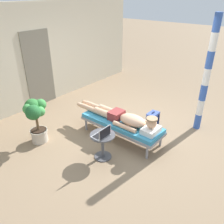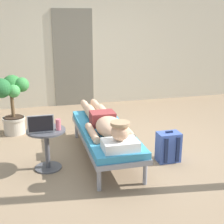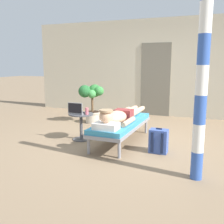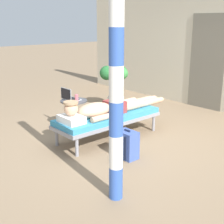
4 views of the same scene
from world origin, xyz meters
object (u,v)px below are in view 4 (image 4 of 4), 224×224
(laptop, at_px, (69,97))
(porch_post, at_px, (116,84))
(lounge_chair, at_px, (108,118))
(drink_glass, at_px, (77,98))
(potted_plant, at_px, (115,82))
(backpack, at_px, (127,145))
(side_table, at_px, (74,109))
(person_reclining, at_px, (106,108))

(laptop, bearing_deg, porch_post, -22.75)
(lounge_chair, xyz_separation_m, drink_glass, (-0.63, -0.18, 0.25))
(drink_glass, height_order, potted_plant, potted_plant)
(backpack, bearing_deg, side_table, 173.30)
(potted_plant, height_order, porch_post, porch_post)
(side_table, distance_m, drink_glass, 0.28)
(laptop, distance_m, drink_glass, 0.21)
(backpack, height_order, potted_plant, potted_plant)
(lounge_chair, distance_m, potted_plant, 1.81)
(lounge_chair, xyz_separation_m, backpack, (0.79, -0.32, -0.15))
(backpack, distance_m, potted_plant, 2.63)
(lounge_chair, distance_m, laptop, 0.89)
(side_table, distance_m, porch_post, 2.63)
(backpack, height_order, porch_post, porch_post)
(side_table, height_order, backpack, side_table)
(drink_glass, relative_size, backpack, 0.32)
(backpack, xyz_separation_m, potted_plant, (-2.04, 1.61, 0.41))
(lounge_chair, bearing_deg, backpack, -22.23)
(laptop, relative_size, potted_plant, 0.32)
(person_reclining, xyz_separation_m, potted_plant, (-1.25, 1.34, 0.09))
(laptop, distance_m, potted_plant, 1.53)
(side_table, distance_m, potted_plant, 1.52)
(side_table, relative_size, porch_post, 0.20)
(porch_post, bearing_deg, lounge_chair, 141.71)
(potted_plant, bearing_deg, laptop, -74.58)
(side_table, distance_m, laptop, 0.24)
(person_reclining, height_order, laptop, laptop)
(laptop, relative_size, porch_post, 0.12)
(side_table, xyz_separation_m, backpack, (1.57, -0.18, -0.16))
(laptop, bearing_deg, backpack, -4.66)
(lounge_chair, xyz_separation_m, laptop, (-0.84, -0.19, 0.24))
(person_reclining, bearing_deg, drink_glass, -169.03)
(drink_glass, relative_size, porch_post, 0.05)
(side_table, height_order, laptop, laptop)
(lounge_chair, height_order, laptop, laptop)
(porch_post, bearing_deg, potted_plant, 137.99)
(backpack, bearing_deg, laptop, 175.34)
(laptop, relative_size, drink_glass, 2.27)
(lounge_chair, bearing_deg, side_table, -170.04)
(lounge_chair, relative_size, laptop, 6.00)
(side_table, bearing_deg, lounge_chair, 9.96)
(lounge_chair, distance_m, drink_glass, 0.70)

